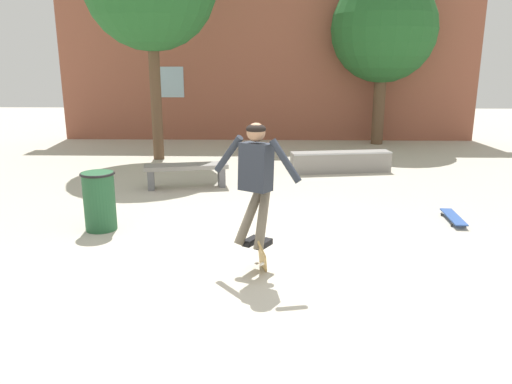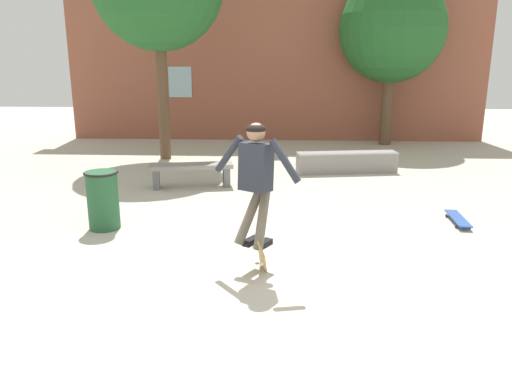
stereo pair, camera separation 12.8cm
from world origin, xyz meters
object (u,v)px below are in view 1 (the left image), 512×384
object	(u,v)px
skateboard_resting	(453,217)
trash_bin	(99,200)
skate_ledge	(341,162)
skater	(256,174)
skateboard_flipping	(263,262)
tree_right	(384,30)
park_bench	(186,171)

from	to	relation	value
skateboard_resting	trash_bin	bearing A→B (deg)	-81.63
skate_ledge	skater	xyz separation A→B (m)	(-1.72, -5.35, 0.94)
skater	skate_ledge	bearing A→B (deg)	13.21
skater	skateboard_resting	world-z (taller)	skater
skate_ledge	skateboard_flipping	world-z (taller)	skateboard_flipping
skate_ledge	skater	world-z (taller)	skater
tree_right	skateboard_resting	xyz separation A→B (m)	(-0.31, -7.24, -3.13)
tree_right	trash_bin	world-z (taller)	tree_right
skate_ledge	tree_right	bearing A→B (deg)	58.57
skate_ledge	skateboard_resting	bearing A→B (deg)	-78.61
tree_right	skateboard_resting	world-z (taller)	tree_right
skater	skateboard_flipping	distance (m)	1.05
skate_ledge	skateboard_resting	distance (m)	3.66
tree_right	trash_bin	distance (m)	9.96
trash_bin	skateboard_resting	distance (m)	5.34
trash_bin	skateboard_resting	size ratio (longest dim) A/B	1.01
tree_right	skateboard_resting	bearing A→B (deg)	-92.43
tree_right	park_bench	bearing A→B (deg)	-132.04
park_bench	trash_bin	bearing A→B (deg)	-120.65
park_bench	trash_bin	size ratio (longest dim) A/B	1.92
tree_right	skateboard_flipping	distance (m)	10.23
trash_bin	skateboard_flipping	xyz separation A→B (m)	(2.39, -1.45, -0.33)
tree_right	skate_ledge	bearing A→B (deg)	-112.47
park_bench	trash_bin	distance (m)	2.64
trash_bin	skateboard_flipping	bearing A→B (deg)	-31.21
skate_ledge	skateboard_resting	world-z (taller)	skate_ledge
tree_right	skateboard_resting	distance (m)	7.89
skater	tree_right	bearing A→B (deg)	11.23
skate_ledge	skateboard_flipping	distance (m)	5.64
tree_right	skate_ledge	size ratio (longest dim) A/B	2.10
park_bench	skater	xyz separation A→B (m)	(1.45, -3.90, 0.84)
skate_ledge	skater	bearing A→B (deg)	-116.76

